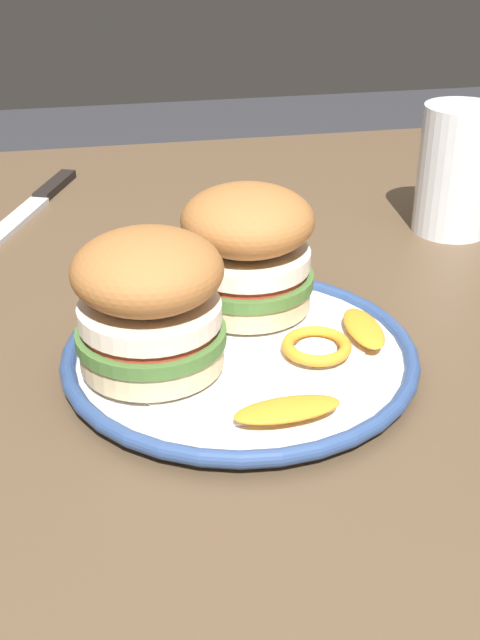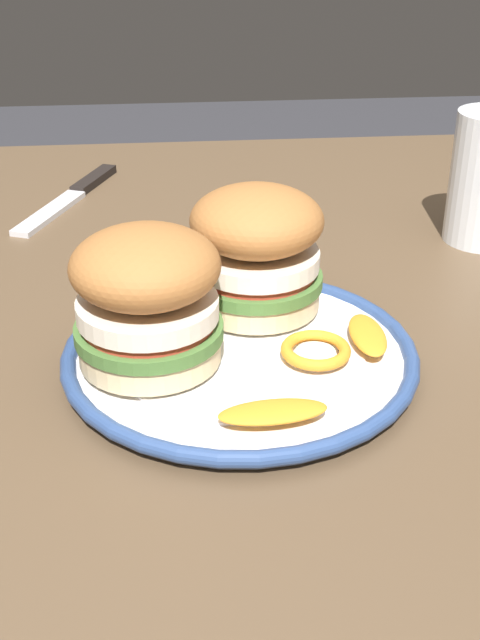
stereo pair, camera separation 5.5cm
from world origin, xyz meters
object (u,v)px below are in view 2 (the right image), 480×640
object	(u,v)px
dining_table	(257,475)
dinner_plate	(240,355)
sandwich_half_left	(147,299)
table_knife	(75,194)
sandwich_half_right	(256,248)

from	to	relation	value
dining_table	dinner_plate	bearing A→B (deg)	-130.13
sandwich_half_left	table_knife	world-z (taller)	sandwich_half_left
sandwich_half_right	table_knife	distance (m)	0.37
dinner_plate	table_knife	size ratio (longest dim) A/B	1.27
dinner_plate	table_knife	bearing A→B (deg)	-157.99
dining_table	table_knife	bearing A→B (deg)	-156.94
dining_table	table_knife	xyz separation A→B (m)	(-0.40, -0.17, 0.10)
dinner_plate	sandwich_half_left	xyz separation A→B (m)	(0.01, -0.07, 0.06)
sandwich_half_left	table_knife	xyz separation A→B (m)	(-0.40, -0.09, -0.07)
sandwich_half_right	sandwich_half_left	bearing A→B (deg)	-46.99
dinner_plate	sandwich_half_right	world-z (taller)	sandwich_half_right
dining_table	sandwich_half_left	distance (m)	0.18
dinner_plate	table_knife	world-z (taller)	dinner_plate
dinner_plate	sandwich_half_right	bearing A→B (deg)	163.67
sandwich_half_left	sandwich_half_right	xyz separation A→B (m)	(-0.08, 0.09, 0.00)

